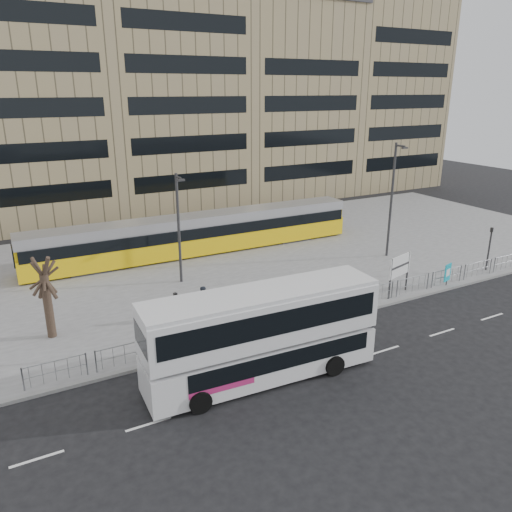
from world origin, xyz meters
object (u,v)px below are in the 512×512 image
double_decker_bus (262,332)px  tram (198,234)px  pedestrian (204,302)px  traffic_light_west (177,315)px  lamp_post_east (392,196)px  traffic_light_east (490,243)px  lamp_post_west (179,224)px  bare_tree (40,253)px  ad_panel (448,273)px  station_sign (400,268)px

double_decker_bus → tram: double_decker_bus is taller
pedestrian → traffic_light_west: (-2.60, -2.92, 1.03)m
lamp_post_east → double_decker_bus: bearing=-148.8°
traffic_light_west → traffic_light_east: same height
tram → lamp_post_west: bearing=-122.1°
lamp_post_east → bare_tree: 24.40m
tram → traffic_light_west: traffic_light_west is taller
tram → ad_panel: size_ratio=17.74×
double_decker_bus → bare_tree: bare_tree is taller
station_sign → pedestrian: size_ratio=1.34×
ad_panel → lamp_post_west: bearing=133.7°
ad_panel → pedestrian: (-15.75, 3.03, 0.09)m
tram → pedestrian: tram is taller
tram → ad_panel: (11.59, -13.97, -0.67)m
tram → traffic_light_east: traffic_light_east is taller
double_decker_bus → ad_panel: double_decker_bus is taller
station_sign → lamp_post_west: bearing=127.5°
lamp_post_east → traffic_light_east: bearing=-55.5°
station_sign → ad_panel: 4.00m
double_decker_bus → lamp_post_east: 19.57m
tram → traffic_light_east: (16.34, -13.28, 0.45)m
pedestrian → traffic_light_east: bearing=-100.5°
traffic_light_west → lamp_post_west: lamp_post_west is taller
ad_panel → traffic_light_east: (4.75, 0.69, 1.12)m
traffic_light_west → pedestrian: bearing=36.7°
pedestrian → traffic_light_east: traffic_light_east is taller
double_decker_bus → station_sign: 12.57m
traffic_light_east → ad_panel: bearing=173.3°
lamp_post_west → double_decker_bus: bearing=-93.9°
pedestrian → bare_tree: size_ratio=0.30×
lamp_post_west → bare_tree: bearing=-154.7°
traffic_light_east → double_decker_bus: bearing=176.9°
ad_panel → lamp_post_east: size_ratio=0.17×
ad_panel → pedestrian: bearing=153.3°
traffic_light_west → traffic_light_east: (23.10, 0.59, 0.00)m
ad_panel → lamp_post_west: lamp_post_west is taller
traffic_light_west → bare_tree: bearing=126.5°
station_sign → traffic_light_west: size_ratio=0.82×
tram → lamp_post_east: (12.41, -7.55, 3.10)m
double_decker_bus → lamp_post_west: lamp_post_west is taller
lamp_post_west → lamp_post_east: 15.94m
tram → lamp_post_east: lamp_post_east is taller
double_decker_bus → bare_tree: (-7.73, 8.35, 2.42)m
bare_tree → double_decker_bus: bearing=-47.2°
pedestrian → bare_tree: (-7.78, 1.71, 3.59)m
tram → station_sign: 15.61m
tram → ad_panel: 18.17m
traffic_light_west → traffic_light_east: size_ratio=1.00×
traffic_light_east → lamp_post_east: lamp_post_east is taller
traffic_light_east → tram: bearing=125.9°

